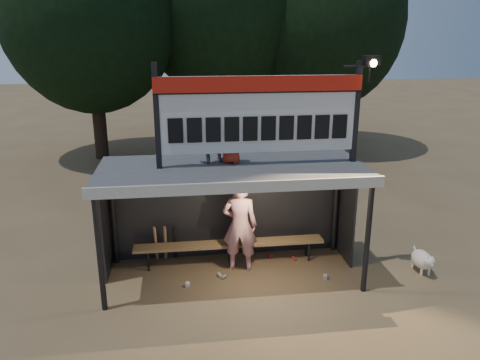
% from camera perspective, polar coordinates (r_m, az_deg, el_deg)
% --- Properties ---
extents(ground, '(80.00, 80.00, 0.00)m').
position_cam_1_polar(ground, '(9.67, -0.88, -11.57)').
color(ground, brown).
rests_on(ground, ground).
extents(player, '(0.79, 0.60, 1.95)m').
position_cam_1_polar(player, '(9.52, -0.02, -5.54)').
color(player, white).
rests_on(player, ground).
extents(child_a, '(0.67, 0.58, 1.18)m').
position_cam_1_polar(child_a, '(8.91, -3.91, 5.89)').
color(child_a, slate).
rests_on(child_a, dugout_shelter).
extents(child_b, '(0.56, 0.49, 0.96)m').
position_cam_1_polar(child_b, '(8.86, -1.06, 5.12)').
color(child_b, '#B22D1B').
rests_on(child_b, dugout_shelter).
extents(dugout_shelter, '(5.10, 2.08, 2.32)m').
position_cam_1_polar(dugout_shelter, '(9.15, -1.11, -0.66)').
color(dugout_shelter, '#414043').
rests_on(dugout_shelter, ground).
extents(scoreboard_assembly, '(4.10, 0.27, 1.99)m').
position_cam_1_polar(scoreboard_assembly, '(8.64, 2.74, 8.33)').
color(scoreboard_assembly, black).
rests_on(scoreboard_assembly, dugout_shelter).
extents(bench, '(4.00, 0.35, 0.48)m').
position_cam_1_polar(bench, '(9.96, -1.27, -7.86)').
color(bench, olive).
rests_on(bench, ground).
extents(tree_left, '(6.46, 6.46, 9.27)m').
position_cam_1_polar(tree_left, '(18.67, -17.89, 19.19)').
color(tree_left, black).
rests_on(tree_left, ground).
extents(tree_right, '(6.08, 6.08, 8.72)m').
position_cam_1_polar(tree_right, '(19.83, 10.55, 18.61)').
color(tree_right, black).
rests_on(tree_right, ground).
extents(dog, '(0.36, 0.81, 0.49)m').
position_cam_1_polar(dog, '(10.37, 21.40, -9.04)').
color(dog, white).
rests_on(dog, ground).
extents(bats, '(0.48, 0.33, 0.84)m').
position_cam_1_polar(bats, '(10.17, -9.09, -7.56)').
color(bats, '#956E45').
rests_on(bats, ground).
extents(litter, '(2.83, 1.16, 0.08)m').
position_cam_1_polar(litter, '(9.77, 1.82, -11.00)').
color(litter, '#A41C1E').
rests_on(litter, ground).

